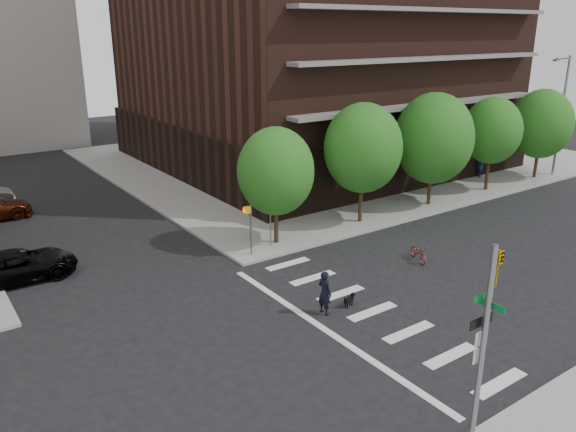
# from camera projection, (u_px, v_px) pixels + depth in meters

# --- Properties ---
(ground) EXTENTS (120.00, 120.00, 0.00)m
(ground) POSITION_uv_depth(u_px,v_px,m) (315.00, 333.00, 21.34)
(ground) COLOR black
(ground) RESTS_ON ground
(sidewalk_ne) EXTENTS (39.00, 33.00, 0.15)m
(sidewalk_ne) POSITION_uv_depth(u_px,v_px,m) (334.00, 156.00, 50.73)
(sidewalk_ne) COLOR gray
(sidewalk_ne) RESTS_ON ground
(crosswalk) EXTENTS (3.85, 13.00, 0.01)m
(crosswalk) POSITION_uv_depth(u_px,v_px,m) (358.00, 317.00, 22.55)
(crosswalk) COLOR silver
(crosswalk) RESTS_ON ground
(tree_a) EXTENTS (4.00, 4.00, 5.90)m
(tree_a) POSITION_uv_depth(u_px,v_px,m) (276.00, 171.00, 28.83)
(tree_a) COLOR #301E11
(tree_a) RESTS_ON sidewalk_ne
(tree_b) EXTENTS (4.50, 4.50, 6.65)m
(tree_b) POSITION_uv_depth(u_px,v_px,m) (363.00, 148.00, 31.95)
(tree_b) COLOR #301E11
(tree_b) RESTS_ON sidewalk_ne
(tree_c) EXTENTS (5.00, 5.00, 6.80)m
(tree_c) POSITION_uv_depth(u_px,v_px,m) (434.00, 139.00, 35.27)
(tree_c) COLOR #301E11
(tree_c) RESTS_ON sidewalk_ne
(tree_d) EXTENTS (4.00, 4.00, 6.20)m
(tree_d) POSITION_uv_depth(u_px,v_px,m) (492.00, 131.00, 38.58)
(tree_d) COLOR #301E11
(tree_d) RESTS_ON sidewalk_ne
(tree_e) EXTENTS (4.50, 4.50, 6.35)m
(tree_e) POSITION_uv_depth(u_px,v_px,m) (542.00, 124.00, 41.90)
(tree_e) COLOR #301E11
(tree_e) RESTS_ON sidewalk_ne
(traffic_signal) EXTENTS (0.90, 0.75, 6.00)m
(traffic_signal) POSITION_uv_depth(u_px,v_px,m) (480.00, 369.00, 14.43)
(traffic_signal) COLOR slate
(traffic_signal) RESTS_ON sidewalk_s
(pedestrian_signal) EXTENTS (2.18, 0.67, 2.60)m
(pedestrian_signal) POSITION_uv_depth(u_px,v_px,m) (255.00, 221.00, 28.15)
(pedestrian_signal) COLOR slate
(pedestrian_signal) RESTS_ON sidewalk_ne
(streetlamp) EXTENTS (2.14, 0.22, 9.00)m
(streetlamp) POSITION_uv_depth(u_px,v_px,m) (561.00, 108.00, 42.33)
(streetlamp) COLOR slate
(streetlamp) RESTS_ON sidewalk_ne
(parked_car_black) EXTENTS (2.45, 5.22, 1.45)m
(parked_car_black) POSITION_uv_depth(u_px,v_px,m) (17.00, 266.00, 25.61)
(parked_car_black) COLOR black
(parked_car_black) RESTS_ON ground
(scooter) EXTENTS (1.17, 1.75, 0.87)m
(scooter) POSITION_uv_depth(u_px,v_px,m) (419.00, 252.00, 27.91)
(scooter) COLOR maroon
(scooter) RESTS_ON ground
(dog_walker) EXTENTS (0.71, 0.50, 1.86)m
(dog_walker) POSITION_uv_depth(u_px,v_px,m) (325.00, 293.00, 22.56)
(dog_walker) COLOR black
(dog_walker) RESTS_ON ground
(dog) EXTENTS (0.61, 0.27, 0.51)m
(dog) POSITION_uv_depth(u_px,v_px,m) (349.00, 299.00, 23.34)
(dog) COLOR black
(dog) RESTS_ON ground
(pedestrian_far) EXTENTS (0.99, 0.90, 1.67)m
(pedestrian_far) POSITION_uv_depth(u_px,v_px,m) (479.00, 167.00, 42.85)
(pedestrian_far) COLOR navy
(pedestrian_far) RESTS_ON sidewalk_ne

